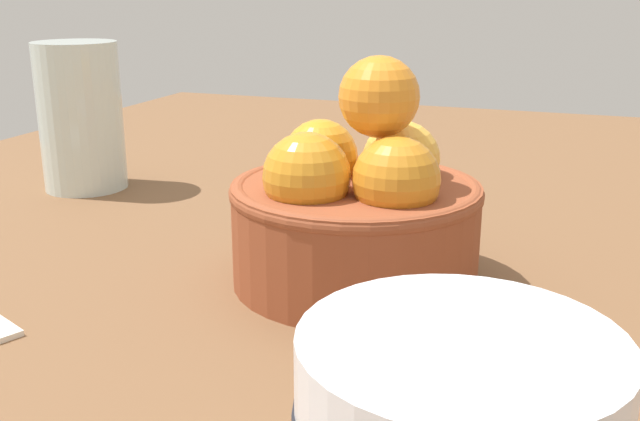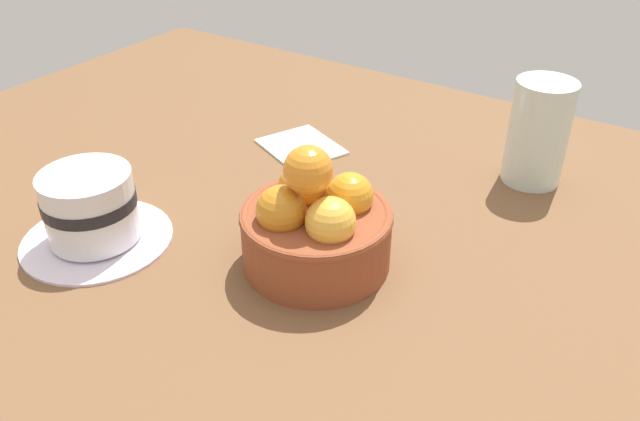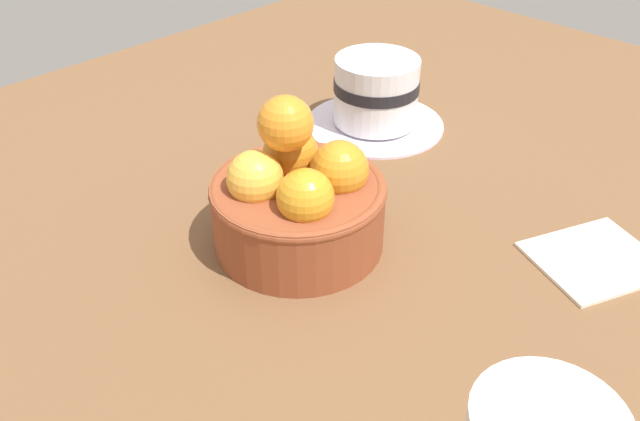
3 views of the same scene
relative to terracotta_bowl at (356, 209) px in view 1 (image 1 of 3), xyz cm
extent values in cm
cube|color=brown|center=(0.02, 0.06, -6.38)|extent=(125.97, 95.01, 4.14)
cylinder|color=brown|center=(0.02, 0.06, -1.44)|extent=(13.87, 13.87, 5.74)
torus|color=brown|center=(0.02, 0.06, 1.03)|extent=(14.07, 14.07, 1.00)
sphere|color=orange|center=(-1.84, -2.68, 2.36)|extent=(4.59, 4.59, 4.59)
sphere|color=#F4B13E|center=(2.76, -1.80, 2.36)|extent=(4.46, 4.46, 4.46)
sphere|color=orange|center=(1.89, 2.80, 2.36)|extent=(4.36, 4.36, 4.36)
sphere|color=orange|center=(-2.72, 1.93, 2.36)|extent=(4.68, 4.68, 4.68)
sphere|color=orange|center=(0.33, -1.15, 6.30)|extent=(4.33, 4.33, 4.33)
cylinder|color=silver|center=(11.68, 26.97, 1.64)|extent=(6.65, 6.65, 11.90)
camera|label=1|loc=(-37.95, -11.48, 12.17)|focal=41.73mm
camera|label=2|loc=(27.60, -40.82, 33.17)|focal=36.43mm
camera|label=3|loc=(30.96, 32.75, 30.14)|focal=38.30mm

